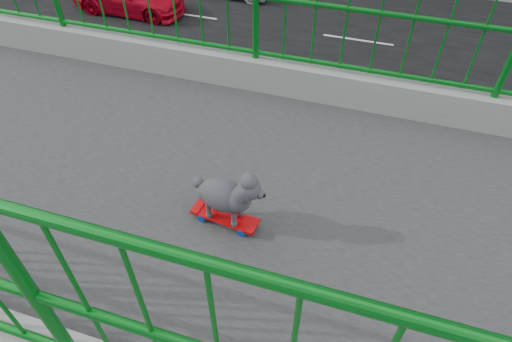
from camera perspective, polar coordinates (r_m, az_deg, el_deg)
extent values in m
cube|color=black|center=(17.68, 11.62, 11.81)|extent=(18.00, 90.00, 0.02)
cube|color=#2D2D2F|center=(3.43, -7.12, -5.17)|extent=(3.00, 24.00, 0.50)
cube|color=gray|center=(4.16, -0.04, 12.69)|extent=(0.20, 24.00, 0.30)
cylinder|color=#0C6D1A|center=(1.93, -26.84, -13.99)|extent=(0.04, 24.00, 0.04)
cylinder|color=#0C6D1A|center=(1.93, -26.84, -13.99)|extent=(0.06, 0.06, 1.10)
cube|color=red|center=(2.99, -4.03, -5.86)|extent=(0.19, 0.48, 0.02)
cube|color=#99999E|center=(3.05, -6.51, -5.16)|extent=(0.09, 0.04, 0.02)
cylinder|color=#0738A5|center=(3.09, -5.96, -4.51)|extent=(0.03, 0.06, 0.05)
sphere|color=yellow|center=(3.09, -5.96, -4.51)|extent=(0.02, 0.02, 0.02)
cylinder|color=#0738A5|center=(3.03, -7.04, -6.06)|extent=(0.03, 0.06, 0.05)
sphere|color=yellow|center=(3.03, -7.04, -6.06)|extent=(0.02, 0.02, 0.02)
cube|color=#99999E|center=(2.95, -1.42, -7.01)|extent=(0.09, 0.04, 0.02)
cylinder|color=#0738A5|center=(3.00, -0.93, -6.31)|extent=(0.03, 0.06, 0.05)
sphere|color=yellow|center=(3.00, -0.93, -6.31)|extent=(0.02, 0.02, 0.02)
cylinder|color=#0738A5|center=(2.93, -1.92, -7.96)|extent=(0.03, 0.06, 0.05)
sphere|color=yellow|center=(2.93, -1.92, -7.96)|extent=(0.02, 0.02, 0.02)
ellipsoid|color=#322F34|center=(2.83, -4.24, -3.13)|extent=(0.25, 0.35, 0.22)
sphere|color=#322F34|center=(2.66, -0.89, -2.29)|extent=(0.15, 0.15, 0.15)
sphere|color=black|center=(2.65, 1.01, -3.20)|extent=(0.03, 0.03, 0.03)
sphere|color=#322F34|center=(2.86, -7.45, -1.46)|extent=(0.07, 0.07, 0.07)
cylinder|color=#322F34|center=(2.93, -2.07, -4.85)|extent=(0.03, 0.03, 0.14)
cylinder|color=#322F34|center=(2.87, -2.89, -6.16)|extent=(0.03, 0.03, 0.14)
cylinder|color=#322F34|center=(2.99, -5.26, -3.73)|extent=(0.03, 0.03, 0.14)
cylinder|color=#322F34|center=(2.93, -6.13, -4.98)|extent=(0.03, 0.03, 0.14)
imported|color=red|center=(14.07, 15.27, 5.41)|extent=(1.68, 4.81, 1.59)
imported|color=red|center=(12.22, -3.65, -0.49)|extent=(1.49, 4.27, 1.41)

